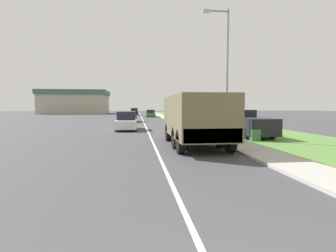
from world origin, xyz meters
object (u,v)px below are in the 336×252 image
car_nearest_ahead (126,122)px  car_second_ahead (130,117)px  car_fourth_ahead (134,112)px  lamp_post (224,63)px  pickup_truck (246,123)px  car_third_ahead (150,114)px  military_truck (195,117)px

car_nearest_ahead → car_second_ahead: size_ratio=0.95×
car_fourth_ahead → lamp_post: 47.63m
pickup_truck → lamp_post: bearing=-140.3°
car_nearest_ahead → car_third_ahead: 29.41m
car_nearest_ahead → car_fourth_ahead: car_fourth_ahead is taller
car_second_ahead → pickup_truck: bearing=-64.8°
military_truck → car_nearest_ahead: (-4.00, 10.35, -0.81)m
car_nearest_ahead → pickup_truck: size_ratio=0.79×
car_nearest_ahead → military_truck: bearing=-68.9°
car_third_ahead → car_nearest_ahead: bearing=-97.2°
car_third_ahead → car_fourth_ahead: bearing=108.3°
car_fourth_ahead → military_truck: bearing=-85.8°
car_third_ahead → pickup_truck: 35.37m
car_nearest_ahead → car_fourth_ahead: 39.28m
military_truck → car_second_ahead: size_ratio=1.41×
lamp_post → car_nearest_ahead: bearing=129.5°
car_second_ahead → car_third_ahead: 16.82m
military_truck → car_fourth_ahead: military_truck is taller
car_second_ahead → lamp_post: 21.93m
pickup_truck → lamp_post: lamp_post is taller
car_second_ahead → car_fourth_ahead: (0.36, 26.51, 0.11)m
pickup_truck → lamp_post: 4.97m
pickup_truck → car_second_ahead: bearing=115.2°
pickup_truck → car_fourth_ahead: bearing=100.6°
military_truck → car_third_ahead: size_ratio=1.57×
car_nearest_ahead → lamp_post: size_ratio=0.56×
car_nearest_ahead → lamp_post: bearing=-50.5°
car_third_ahead → lamp_post: lamp_post is taller
military_truck → car_nearest_ahead: size_ratio=1.49×
lamp_post → military_truck: bearing=-133.3°
car_fourth_ahead → car_third_ahead: bearing=-71.7°
car_third_ahead → pickup_truck: (5.06, -35.01, 0.24)m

